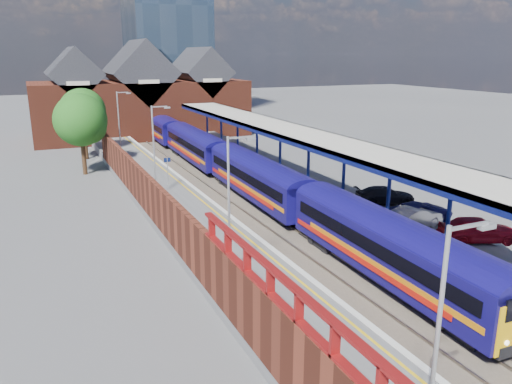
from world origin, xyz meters
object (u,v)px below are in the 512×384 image
Objects in this scene: parked_car_red at (478,229)px; parked_car_silver at (413,218)px; lamp_post_b at (231,197)px; lamp_post_a at (441,341)px; platform_sign at (168,167)px; train at (223,158)px; parked_car_dark at (385,195)px; lamp_post_d at (120,121)px; lamp_post_c at (155,145)px; parked_car_blue at (419,212)px.

parked_car_red reaches higher than parked_car_silver.
parked_car_red is (14.86, -1.99, -3.23)m from lamp_post_b.
platform_sign is (1.36, 32.00, -2.30)m from lamp_post_a.
train is 15.39× the size of parked_car_silver.
parked_car_dark is at bearing -65.93° from train.
lamp_post_d reaches higher than train.
lamp_post_c is (0.00, 30.00, 0.00)m from lamp_post_a.
platform_sign is 17.69m from parked_car_dark.
lamp_post_a is 1.63× the size of parked_car_silver.
lamp_post_a and lamp_post_d have the same top height.
lamp_post_b reaches higher than parked_car_red.
parked_car_silver is at bearing 122.06° from parked_car_blue.
train is 26.38× the size of platform_sign.
parked_car_silver is (11.55, -16.64, -0.98)m from platform_sign.
lamp_post_a is at bearing -90.00° from lamp_post_c.
parked_car_blue is at bearing -66.61° from parked_car_silver.
train is 9.42× the size of lamp_post_b.
lamp_post_c is at bearing 63.22° from parked_car_red.
lamp_post_a reaches higher than parked_car_dark.
lamp_post_c is (0.00, 16.00, 0.00)m from lamp_post_b.
parked_car_blue is (-0.53, -4.26, 0.02)m from parked_car_dark.
lamp_post_a is 19.38m from parked_car_red.
lamp_post_c is at bearing -141.88° from train.
platform_sign is at bearing 66.79° from parked_car_dark.
lamp_post_d is at bearing 90.00° from lamp_post_a.
lamp_post_b is 18.20m from platform_sign.
lamp_post_a is 30.00m from lamp_post_c.
platform_sign reaches higher than parked_car_blue.
parked_car_dark is (14.82, 20.57, -3.35)m from lamp_post_a.
parked_car_blue reaches higher than parked_car_dark.
parked_car_red is 1.04× the size of parked_car_silver.
lamp_post_c is 1.57× the size of parked_car_red.
lamp_post_a is 46.00m from lamp_post_d.
train is 14.86× the size of parked_car_dark.
train is at bearing 2.38° from parked_car_silver.
lamp_post_c is 1.47× the size of parked_car_blue.
parked_car_blue is (-0.57, 4.30, -0.10)m from parked_car_red.
lamp_post_b is 1.57× the size of parked_car_red.
train is 17.08m from parked_car_dark.
lamp_post_a is at bearing 161.35° from parked_car_dark.
lamp_post_a and lamp_post_c have the same top height.
parked_car_red is at bearing -55.97° from platform_sign.
parked_car_dark is at bearing -31.38° from parked_car_silver.
parked_car_dark is at bearing -40.34° from platform_sign.
parked_car_silver reaches higher than parked_car_dark.
lamp_post_c is 2.80× the size of platform_sign.
lamp_post_c is 23.56m from parked_car_red.
lamp_post_a is 1.00× the size of lamp_post_c.
lamp_post_a is at bearing -90.00° from lamp_post_d.
lamp_post_b and lamp_post_d have the same top height.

